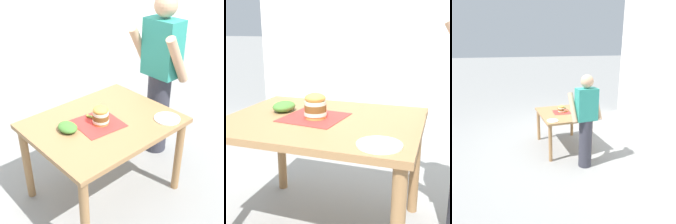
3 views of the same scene
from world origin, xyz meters
TOP-DOWN VIEW (x-y plane):
  - patio_table at (0.00, 0.00)m, footprint 0.95×1.20m
  - serving_paper at (0.00, -0.06)m, footprint 0.39×0.39m
  - sandwich at (0.02, -0.04)m, footprint 0.14×0.14m
  - pickle_spear at (-0.09, -0.04)m, footprint 0.10×0.06m
  - side_plate_with_forks at (0.34, 0.42)m, footprint 0.22×0.22m
  - side_salad at (-0.08, -0.30)m, footprint 0.18×0.14m

SIDE VIEW (x-z plane):
  - patio_table at x=0.00m, z-range 0.28..1.05m
  - serving_paper at x=0.00m, z-range 0.78..0.78m
  - side_plate_with_forks at x=0.34m, z-range 0.77..0.79m
  - pickle_spear at x=-0.09m, z-range 0.78..0.81m
  - side_salad at x=-0.08m, z-range 0.78..0.84m
  - sandwich at x=0.02m, z-range 0.76..0.96m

